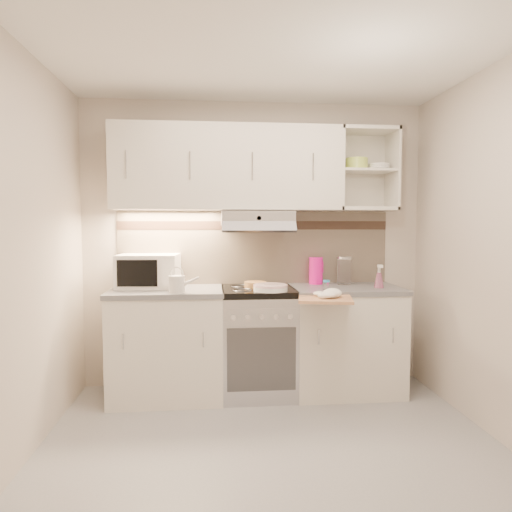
{
  "coord_description": "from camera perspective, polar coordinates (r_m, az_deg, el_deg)",
  "views": [
    {
      "loc": [
        -0.37,
        -2.66,
        1.43
      ],
      "look_at": [
        -0.03,
        0.95,
        1.18
      ],
      "focal_mm": 32.0,
      "sensor_mm": 36.0,
      "label": 1
    }
  ],
  "objects": [
    {
      "name": "ground",
      "position": [
        3.04,
        2.45,
        -24.09
      ],
      "size": [
        3.0,
        3.0,
        0.0
      ],
      "primitive_type": "plane",
      "color": "gray",
      "rests_on": "ground"
    },
    {
      "name": "room_shell",
      "position": [
        3.05,
        1.65,
        7.68
      ],
      "size": [
        3.04,
        2.84,
        2.52
      ],
      "color": "beige",
      "rests_on": "ground"
    },
    {
      "name": "base_cabinet_left",
      "position": [
        3.91,
        -10.99,
        -10.92
      ],
      "size": [
        0.9,
        0.6,
        0.86
      ],
      "primitive_type": "cube",
      "color": "silver",
      "rests_on": "ground"
    },
    {
      "name": "worktop_left",
      "position": [
        3.82,
        -11.08,
        -4.37
      ],
      "size": [
        0.92,
        0.62,
        0.04
      ],
      "primitive_type": "cube",
      "color": "slate",
      "rests_on": "base_cabinet_left"
    },
    {
      "name": "base_cabinet_right",
      "position": [
        4.04,
        11.05,
        -10.4
      ],
      "size": [
        0.9,
        0.6,
        0.86
      ],
      "primitive_type": "cube",
      "color": "silver",
      "rests_on": "ground"
    },
    {
      "name": "worktop_right",
      "position": [
        3.96,
        11.14,
        -4.07
      ],
      "size": [
        0.92,
        0.62,
        0.04
      ],
      "primitive_type": "cube",
      "color": "slate",
      "rests_on": "base_cabinet_right"
    },
    {
      "name": "electric_range",
      "position": [
        3.9,
        0.24,
        -10.56
      ],
      "size": [
        0.6,
        0.6,
        0.9
      ],
      "color": "#B7B7BC",
      "rests_on": "ground"
    },
    {
      "name": "microwave",
      "position": [
        3.93,
        -13.27,
        -1.83
      ],
      "size": [
        0.52,
        0.4,
        0.28
      ],
      "rotation": [
        0.0,
        0.0,
        -0.07
      ],
      "color": "white",
      "rests_on": "worktop_left"
    },
    {
      "name": "watering_can",
      "position": [
        3.57,
        -9.76,
        -3.4
      ],
      "size": [
        0.24,
        0.12,
        0.21
      ],
      "rotation": [
        0.0,
        0.0,
        -0.2
      ],
      "color": "silver",
      "rests_on": "worktop_left"
    },
    {
      "name": "plate_stack",
      "position": [
        3.64,
        1.82,
        -3.98
      ],
      "size": [
        0.27,
        0.27,
        0.06
      ],
      "rotation": [
        0.0,
        0.0,
        -0.2
      ],
      "color": "white",
      "rests_on": "electric_range"
    },
    {
      "name": "bread_loaf",
      "position": [
        3.85,
        -0.08,
        -3.58
      ],
      "size": [
        0.19,
        0.19,
        0.05
      ],
      "primitive_type": "cylinder",
      "color": "tan",
      "rests_on": "electric_range"
    },
    {
      "name": "pink_pitcher",
      "position": [
        4.08,
        7.51,
        -1.81
      ],
      "size": [
        0.13,
        0.12,
        0.24
      ],
      "rotation": [
        0.0,
        0.0,
        0.32
      ],
      "color": "#F20F98",
      "rests_on": "worktop_right"
    },
    {
      "name": "glass_jar",
      "position": [
        4.09,
        10.98,
        -1.77
      ],
      "size": [
        0.13,
        0.13,
        0.25
      ],
      "rotation": [
        0.0,
        0.0,
        -0.43
      ],
      "color": "silver",
      "rests_on": "worktop_right"
    },
    {
      "name": "spice_jar",
      "position": [
        3.75,
        8.79,
        -3.57
      ],
      "size": [
        0.05,
        0.05,
        0.08
      ],
      "rotation": [
        0.0,
        0.0,
        0.35
      ],
      "color": "white",
      "rests_on": "worktop_right"
    },
    {
      "name": "spray_bottle",
      "position": [
        3.94,
        15.13,
        -2.69
      ],
      "size": [
        0.08,
        0.08,
        0.21
      ],
      "rotation": [
        0.0,
        0.0,
        -0.16
      ],
      "color": "pink",
      "rests_on": "worktop_right"
    },
    {
      "name": "cutting_board",
      "position": [
        3.47,
        8.65,
        -5.33
      ],
      "size": [
        0.46,
        0.43,
        0.02
      ],
      "primitive_type": "cube",
      "rotation": [
        0.0,
        0.0,
        -0.2
      ],
      "color": "tan",
      "rests_on": "base_cabinet_right"
    },
    {
      "name": "dish_towel",
      "position": [
        3.48,
        9.17,
        -4.56
      ],
      "size": [
        0.31,
        0.29,
        0.07
      ],
      "primitive_type": null,
      "rotation": [
        0.0,
        0.0,
        0.41
      ],
      "color": "white",
      "rests_on": "cutting_board"
    }
  ]
}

